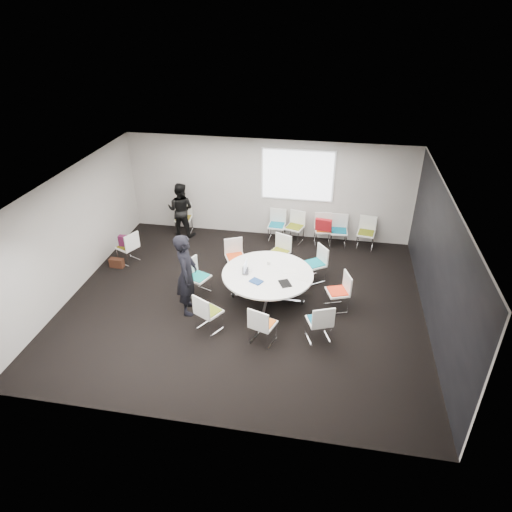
% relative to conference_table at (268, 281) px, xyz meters
% --- Properties ---
extents(room_shell, '(8.08, 7.08, 2.88)m').
position_rel_conference_table_xyz_m(room_shell, '(-0.41, -0.15, 0.88)').
color(room_shell, black).
rests_on(room_shell, ground).
extents(conference_table, '(2.04, 2.04, 0.73)m').
position_rel_conference_table_xyz_m(conference_table, '(0.00, 0.00, 0.00)').
color(conference_table, silver).
rests_on(conference_table, ground).
extents(projection_screen, '(1.90, 0.03, 1.35)m').
position_rel_conference_table_xyz_m(projection_screen, '(0.29, 3.31, 1.33)').
color(projection_screen, white).
rests_on(projection_screen, room_shell).
extents(chair_ring_a, '(0.58, 0.58, 0.88)m').
position_rel_conference_table_xyz_m(chair_ring_a, '(1.57, -0.04, -0.24)').
color(chair_ring_a, silver).
rests_on(chair_ring_a, ground).
extents(chair_ring_b, '(0.63, 0.63, 0.88)m').
position_rel_conference_table_xyz_m(chair_ring_b, '(1.00, 1.08, -0.24)').
color(chair_ring_b, silver).
rests_on(chair_ring_b, ground).
extents(chair_ring_c, '(0.60, 0.59, 0.88)m').
position_rel_conference_table_xyz_m(chair_ring_c, '(0.08, 1.48, -0.24)').
color(chair_ring_c, silver).
rests_on(chair_ring_c, ground).
extents(chair_ring_d, '(0.61, 0.60, 0.88)m').
position_rel_conference_table_xyz_m(chair_ring_d, '(-0.97, 1.06, -0.24)').
color(chair_ring_d, silver).
rests_on(chair_ring_d, ground).
extents(chair_ring_e, '(0.59, 0.59, 0.88)m').
position_rel_conference_table_xyz_m(chair_ring_e, '(-1.62, -0.00, -0.24)').
color(chair_ring_e, silver).
rests_on(chair_ring_e, ground).
extents(chair_ring_f, '(0.62, 0.62, 0.88)m').
position_rel_conference_table_xyz_m(chair_ring_f, '(-1.04, -1.25, -0.24)').
color(chair_ring_f, silver).
rests_on(chair_ring_f, ground).
extents(chair_ring_g, '(0.58, 0.57, 0.88)m').
position_rel_conference_table_xyz_m(chair_ring_g, '(0.13, -1.45, -0.24)').
color(chair_ring_g, silver).
rests_on(chair_ring_g, ground).
extents(chair_ring_h, '(0.59, 0.59, 0.88)m').
position_rel_conference_table_xyz_m(chair_ring_h, '(1.23, -1.16, -0.24)').
color(chair_ring_h, silver).
rests_on(chair_ring_h, ground).
extents(chair_back_a, '(0.48, 0.47, 0.88)m').
position_rel_conference_table_xyz_m(chair_back_a, '(-0.20, 3.01, -0.24)').
color(chair_back_a, silver).
rests_on(chair_back_a, ground).
extents(chair_back_b, '(0.57, 0.57, 0.88)m').
position_rel_conference_table_xyz_m(chair_back_b, '(0.31, 2.99, -0.24)').
color(chair_back_b, silver).
rests_on(chair_back_b, ground).
extents(chair_back_c, '(0.52, 0.51, 0.88)m').
position_rel_conference_table_xyz_m(chair_back_c, '(1.10, 2.98, -0.24)').
color(chair_back_c, silver).
rests_on(chair_back_c, ground).
extents(chair_back_d, '(0.48, 0.47, 0.88)m').
position_rel_conference_table_xyz_m(chair_back_d, '(1.53, 2.97, -0.24)').
color(chair_back_d, silver).
rests_on(chair_back_d, ground).
extents(chair_back_e, '(0.53, 0.52, 0.88)m').
position_rel_conference_table_xyz_m(chair_back_e, '(2.27, 2.97, -0.24)').
color(chair_back_e, silver).
rests_on(chair_back_e, ground).
extents(chair_spare_left, '(0.60, 0.60, 0.88)m').
position_rel_conference_table_xyz_m(chair_spare_left, '(-3.82, 1.08, -0.24)').
color(chair_spare_left, silver).
rests_on(chair_spare_left, ground).
extents(chair_person_back, '(0.50, 0.49, 0.88)m').
position_rel_conference_table_xyz_m(chair_person_back, '(-2.95, 3.01, -0.24)').
color(chair_person_back, silver).
rests_on(chair_person_back, ground).
extents(person_main, '(0.56, 0.75, 1.87)m').
position_rel_conference_table_xyz_m(person_main, '(-1.64, -0.68, 0.42)').
color(person_main, black).
rests_on(person_main, ground).
extents(person_back, '(0.80, 0.64, 1.59)m').
position_rel_conference_table_xyz_m(person_back, '(-2.95, 2.85, 0.28)').
color(person_back, black).
rests_on(person_back, ground).
extents(laptop, '(0.27, 0.37, 0.03)m').
position_rel_conference_table_xyz_m(laptop, '(-0.46, -0.01, 0.23)').
color(laptop, '#333338').
rests_on(laptop, conference_table).
extents(laptop_lid, '(0.03, 0.30, 0.22)m').
position_rel_conference_table_xyz_m(laptop_lid, '(-0.50, 0.00, 0.34)').
color(laptop_lid, silver).
rests_on(laptop_lid, conference_table).
extents(notebook_black, '(0.33, 0.37, 0.02)m').
position_rel_conference_table_xyz_m(notebook_black, '(0.43, -0.36, 0.22)').
color(notebook_black, black).
rests_on(notebook_black, conference_table).
extents(tablet_folio, '(0.32, 0.30, 0.03)m').
position_rel_conference_table_xyz_m(tablet_folio, '(-0.19, -0.39, 0.23)').
color(tablet_folio, navy).
rests_on(tablet_folio, conference_table).
extents(papers_right, '(0.34, 0.27, 0.00)m').
position_rel_conference_table_xyz_m(papers_right, '(0.47, 0.18, 0.21)').
color(papers_right, white).
rests_on(papers_right, conference_table).
extents(papers_front, '(0.33, 0.26, 0.00)m').
position_rel_conference_table_xyz_m(papers_front, '(0.77, -0.06, 0.21)').
color(papers_front, silver).
rests_on(papers_front, conference_table).
extents(cup, '(0.08, 0.08, 0.09)m').
position_rel_conference_table_xyz_m(cup, '(-0.04, 0.38, 0.26)').
color(cup, white).
rests_on(cup, conference_table).
extents(phone, '(0.16, 0.12, 0.01)m').
position_rel_conference_table_xyz_m(phone, '(0.49, -0.39, 0.22)').
color(phone, black).
rests_on(phone, conference_table).
extents(maroon_bag, '(0.40, 0.14, 0.28)m').
position_rel_conference_table_xyz_m(maroon_bag, '(-3.83, 1.09, 0.10)').
color(maroon_bag, '#4E1434').
rests_on(maroon_bag, chair_spare_left).
extents(brown_bag, '(0.37, 0.17, 0.24)m').
position_rel_conference_table_xyz_m(brown_bag, '(-4.04, 0.78, -0.40)').
color(brown_bag, '#371C11').
rests_on(brown_bag, ground).
extents(red_jacket, '(0.46, 0.22, 0.36)m').
position_rel_conference_table_xyz_m(red_jacket, '(1.10, 2.76, 0.18)').
color(red_jacket, maroon).
rests_on(red_jacket, chair_back_c).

